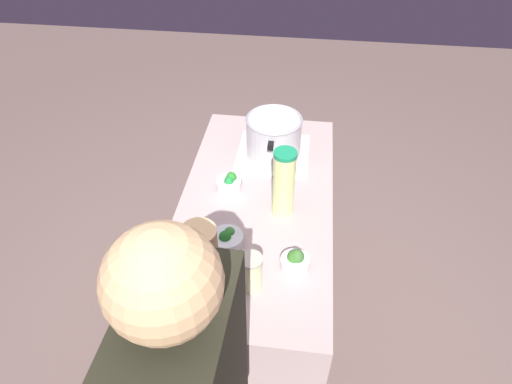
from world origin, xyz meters
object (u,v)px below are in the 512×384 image
Objects in this scene: cooking_pot at (274,135)px; broccoli_bowl_center at (229,184)px; broccoli_bowl_front at (227,239)px; broccoli_bowl_back at (295,261)px; lemonade_pitcher at (284,183)px; mason_jar at (251,272)px.

cooking_pot is 3.10× the size of broccoli_bowl_center.
broccoli_bowl_back reaches higher than broccoli_bowl_front.
broccoli_bowl_center is 1.01× the size of broccoli_bowl_back.
broccoli_bowl_back is at bearing 72.70° from broccoli_bowl_front.
cooking_pot is at bearing 150.15° from broccoli_bowl_center.
lemonade_pitcher is at bearing 11.16° from cooking_pot.
cooking_pot is 2.70× the size of broccoli_bowl_front.
cooking_pot reaches higher than broccoli_bowl_front.
broccoli_bowl_center is (-0.30, -0.04, 0.01)m from broccoli_bowl_front.
broccoli_bowl_back is at bearing 13.46° from lemonade_pitcher.
mason_jar reaches higher than broccoli_bowl_front.
cooking_pot reaches higher than broccoli_bowl_center.
mason_jar is at bearing 32.75° from broccoli_bowl_front.
lemonade_pitcher reaches higher than broccoli_bowl_front.
lemonade_pitcher is 0.30m from broccoli_bowl_front.
broccoli_bowl_front is at bearing 8.44° from broccoli_bowl_center.
broccoli_bowl_front is (0.57, -0.11, -0.08)m from cooking_pot.
broccoli_bowl_center reaches higher than broccoli_bowl_front.
lemonade_pitcher reaches higher than mason_jar.
lemonade_pitcher is 2.82× the size of broccoli_bowl_center.
mason_jar is (0.75, 0.00, -0.03)m from cooking_pot.
broccoli_bowl_back is at bearing 12.14° from cooking_pot.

